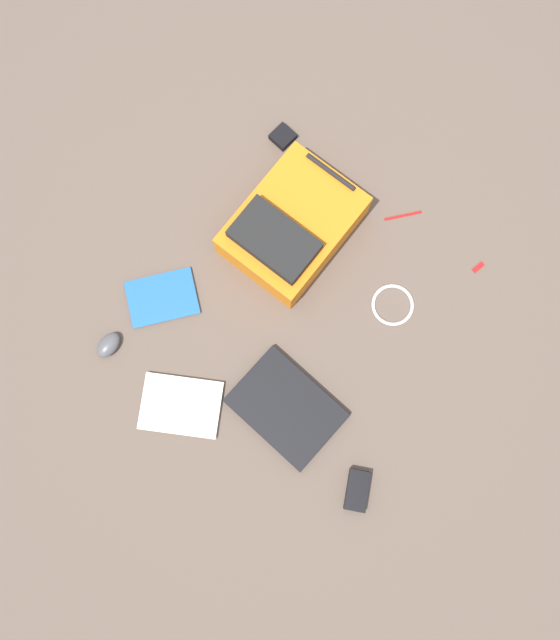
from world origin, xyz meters
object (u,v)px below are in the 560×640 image
Objects in this scene: cable_coil at (393,305)px; backpack at (291,227)px; computer_mouse at (109,345)px; pen_black at (403,215)px; power_brick at (357,490)px; usb_stick at (478,267)px; book_manual at (162,298)px; book_comic at (181,406)px; earbud_pouch at (283,137)px; laptop at (286,408)px.

backpack is at bearing 174.45° from cable_coil.
computer_mouse is 0.71× the size of pen_black.
backpack is 3.75× the size of power_brick.
computer_mouse is 2.10× the size of usb_stick.
backpack reaches higher than book_manual.
earbud_pouch is at bearing 101.02° from book_comic.
backpack is 0.60m from laptop.
book_manual is 1.95× the size of cable_coil.
computer_mouse is at bearing -137.16° from usb_stick.
power_brick is (0.63, 0.06, 0.01)m from book_comic.
cable_coil reaches higher than usb_stick.
laptop is 5.32× the size of earbud_pouch.
laptop is 0.82m from usb_stick.
book_manual is 0.79m from cable_coil.
computer_mouse reaches higher than book_manual.
book_manual is 0.24m from computer_mouse.
laptop reaches higher than book_manual.
power_brick reaches higher than usb_stick.
pen_black is (-0.32, 0.89, -0.01)m from power_brick.
book_comic is at bearing -174.61° from power_brick.
book_manual is at bearing -129.88° from pen_black.
backpack reaches higher than usb_stick.
usb_stick is (0.62, 0.23, -0.07)m from backpack.
pen_black is (0.32, 0.95, -0.00)m from book_comic.
book_manual is at bearing 79.54° from computer_mouse.
backpack is 0.36m from earbud_pouch.
book_manual is 2.12× the size of pen_black.
laptop is (0.29, -0.52, -0.06)m from backpack.
earbud_pouch is 0.82m from usb_stick.
pen_black is at bearing -3.88° from earbud_pouch.
power_brick reaches higher than book_manual.
backpack reaches higher than earbud_pouch.
laptop is 4.11× the size of computer_mouse.
book_manual is 6.26× the size of usb_stick.
usb_stick is at bearing -5.78° from pen_black.
book_manual is at bearing -143.67° from usb_stick.
pen_black is at bearing 71.62° from book_comic.
power_brick is (0.19, -0.59, 0.01)m from cable_coil.
cable_coil is at bearing 56.13° from book_comic.
power_brick reaches higher than pen_black.
cable_coil is (0.69, 0.38, -0.00)m from book_manual.
laptop is 1.37× the size of book_manual.
backpack is at bearing 68.51° from computer_mouse.
laptop is 3.04× the size of power_brick.
backpack is 0.70m from book_comic.
pen_black is 0.31m from usb_stick.
book_manual is at bearing 169.26° from laptop.
power_brick is (0.95, 0.01, -0.00)m from computer_mouse.
book_comic is 1.01m from earbud_pouch.
pen_black is (0.30, 0.26, -0.07)m from backpack.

